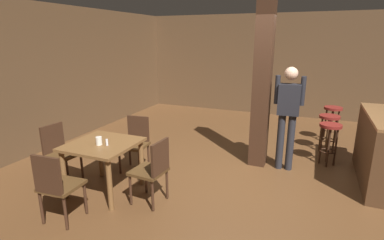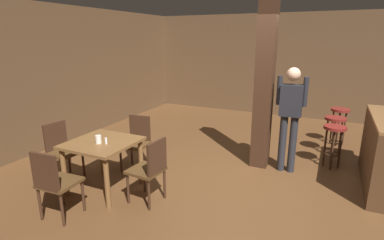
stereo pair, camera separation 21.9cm
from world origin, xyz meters
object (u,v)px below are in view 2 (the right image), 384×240
(salt_shaker, at_px, (106,141))
(bar_counter, at_px, (381,152))
(napkin_cup, at_px, (98,139))
(standing_person, at_px, (290,113))
(bar_stool_near, at_px, (334,136))
(bar_stool_mid, at_px, (335,126))
(bar_stool_far, at_px, (339,118))
(chair_west, at_px, (61,148))
(chair_south, at_px, (54,181))
(chair_east, at_px, (150,168))
(chair_north, at_px, (137,140))
(dining_table, at_px, (103,150))

(salt_shaker, xyz_separation_m, bar_counter, (3.49, 1.89, -0.24))
(napkin_cup, height_order, standing_person, standing_person)
(bar_stool_near, height_order, bar_stool_mid, bar_stool_near)
(salt_shaker, height_order, bar_stool_far, salt_shaker)
(bar_counter, distance_m, bar_stool_far, 1.81)
(chair_west, height_order, chair_south, same)
(standing_person, bearing_deg, chair_west, -150.19)
(bar_stool_mid, bearing_deg, chair_west, -142.44)
(chair_east, bearing_deg, bar_stool_mid, 53.60)
(standing_person, bearing_deg, bar_stool_near, 34.72)
(chair_north, xyz_separation_m, bar_stool_far, (3.06, 2.75, 0.07))
(bar_counter, relative_size, bar_stool_far, 2.25)
(chair_west, xyz_separation_m, chair_south, (0.81, -0.83, 0.00))
(napkin_cup, xyz_separation_m, standing_person, (2.29, 1.86, 0.20))
(chair_south, bearing_deg, bar_stool_mid, 51.47)
(chair_south, height_order, bar_counter, bar_counter)
(standing_person, height_order, bar_stool_mid, standing_person)
(chair_south, distance_m, napkin_cup, 0.81)
(salt_shaker, height_order, bar_stool_mid, salt_shaker)
(bar_counter, bearing_deg, bar_stool_far, 107.81)
(bar_stool_mid, bearing_deg, bar_stool_far, 82.84)
(chair_west, bearing_deg, dining_table, 0.33)
(chair_north, bearing_deg, chair_west, -135.27)
(napkin_cup, height_order, bar_counter, bar_counter)
(bar_stool_near, distance_m, bar_stool_far, 1.31)
(chair_east, relative_size, standing_person, 0.52)
(chair_west, height_order, bar_stool_mid, chair_west)
(bar_stool_near, bearing_deg, napkin_cup, -141.83)
(chair_south, distance_m, salt_shaker, 0.84)
(napkin_cup, xyz_separation_m, bar_stool_near, (2.97, 2.34, -0.24))
(chair_north, distance_m, bar_stool_near, 3.31)
(chair_north, height_order, salt_shaker, chair_north)
(chair_west, distance_m, bar_stool_far, 5.28)
(dining_table, xyz_separation_m, chair_south, (-0.01, -0.84, -0.10))
(bar_counter, bearing_deg, chair_south, -143.62)
(standing_person, bearing_deg, chair_north, -157.12)
(dining_table, xyz_separation_m, salt_shaker, (0.12, -0.05, 0.17))
(bar_counter, height_order, bar_stool_mid, bar_counter)
(napkin_cup, relative_size, standing_person, 0.07)
(bar_stool_far, bearing_deg, salt_shaker, -129.09)
(salt_shaker, bearing_deg, bar_counter, 28.42)
(salt_shaker, bearing_deg, bar_stool_mid, 46.17)
(standing_person, bearing_deg, bar_stool_mid, 59.02)
(standing_person, relative_size, bar_counter, 1.00)
(chair_east, xyz_separation_m, bar_counter, (2.81, 1.86, 0.04))
(dining_table, bearing_deg, bar_counter, 26.92)
(salt_shaker, distance_m, bar_stool_far, 4.67)
(chair_south, relative_size, standing_person, 0.52)
(napkin_cup, bearing_deg, chair_west, 175.05)
(chair_north, relative_size, napkin_cup, 7.88)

